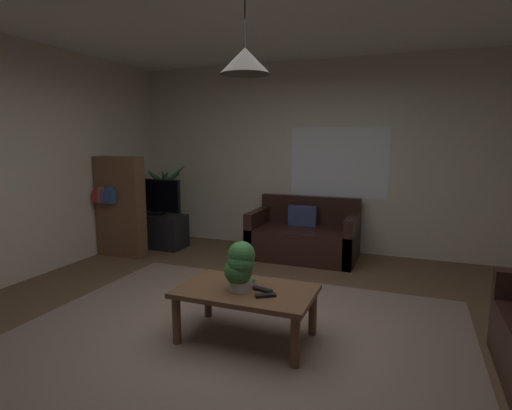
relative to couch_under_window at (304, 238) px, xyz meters
The scene contains 17 objects.
floor 2.37m from the couch_under_window, 88.10° to the right, with size 5.75×5.68×0.02m, color brown.
rug 2.57m from the couch_under_window, 88.25° to the right, with size 3.74×3.12×0.01m, color gray.
wall_back 1.21m from the couch_under_window, 81.38° to the left, with size 5.87×0.06×2.74m, color beige.
window_pane 1.19m from the couch_under_window, 52.89° to the left, with size 1.39×0.01×1.00m, color white.
couch_under_window is the anchor object (origin of this frame).
coffee_table 2.51m from the couch_under_window, 86.26° to the right, with size 1.10×0.66×0.43m.
book_on_table_0 2.45m from the couch_under_window, 86.98° to the right, with size 0.14×0.08×0.02m, color #72387F.
book_on_table_1 2.46m from the couch_under_window, 86.81° to the right, with size 0.14×0.12×0.02m, color beige.
book_on_table_2 2.46m from the couch_under_window, 86.92° to the right, with size 0.14×0.12×0.02m, color #387247.
remote_on_table_0 2.52m from the couch_under_window, 82.98° to the right, with size 0.05×0.16×0.02m, color black.
remote_on_table_1 2.64m from the couch_under_window, 81.90° to the right, with size 0.05×0.16×0.02m, color black.
potted_plant_on_table 2.57m from the couch_under_window, 87.06° to the right, with size 0.24×0.24×0.40m.
tv_stand 2.26m from the couch_under_window, behind, with size 0.90×0.44×0.50m, color black.
tv 2.32m from the couch_under_window, behind, with size 0.88×0.16×0.55m.
potted_palm_corner 2.42m from the couch_under_window, behind, with size 0.72×0.72×1.28m.
bookshelf_corner 2.61m from the couch_under_window, 160.97° to the right, with size 0.70×0.31×1.40m.
pendant_lamp 3.16m from the couch_under_window, 86.26° to the right, with size 0.38×0.38×0.63m.
Camera 1 is at (1.30, -3.07, 1.63)m, focal length 28.70 mm.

